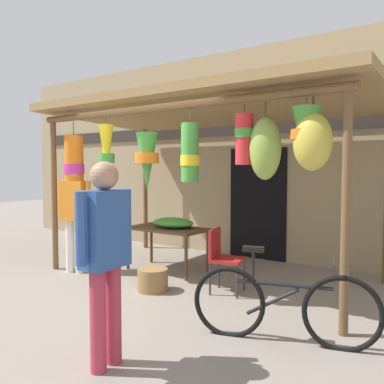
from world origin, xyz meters
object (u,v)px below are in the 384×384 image
object	(u,v)px
display_table	(167,232)
folding_chair	(222,254)
wicker_basket_by_table	(153,280)
flower_heap_on_table	(173,223)
customer_foreground	(105,247)
parked_bicycle	(283,306)
vendor_in_orange	(74,210)

from	to	relation	value
display_table	folding_chair	bearing A→B (deg)	-19.51
display_table	wicker_basket_by_table	bearing A→B (deg)	-61.63
flower_heap_on_table	customer_foreground	distance (m)	3.16
parked_bicycle	vendor_in_orange	bearing A→B (deg)	171.54
folding_chair	parked_bicycle	bearing A→B (deg)	-38.44
display_table	flower_heap_on_table	bearing A→B (deg)	20.72
display_table	flower_heap_on_table	xyz separation A→B (m)	(0.10, 0.04, 0.16)
folding_chair	vendor_in_orange	distance (m)	2.51
vendor_in_orange	flower_heap_on_table	bearing A→B (deg)	38.12
folding_chair	parked_bicycle	xyz separation A→B (m)	(1.27, -1.01, -0.16)
vendor_in_orange	wicker_basket_by_table	bearing A→B (deg)	-0.92
flower_heap_on_table	folding_chair	world-z (taller)	flower_heap_on_table
wicker_basket_by_table	display_table	bearing A→B (deg)	118.37
wicker_basket_by_table	vendor_in_orange	bearing A→B (deg)	179.08
vendor_in_orange	customer_foreground	world-z (taller)	customer_foreground
wicker_basket_by_table	parked_bicycle	xyz separation A→B (m)	(2.06, -0.52, 0.20)
display_table	flower_heap_on_table	world-z (taller)	flower_heap_on_table
folding_chair	customer_foreground	distance (m)	2.36
folding_chair	vendor_in_orange	xyz separation A→B (m)	(-2.42, -0.46, 0.48)
display_table	parked_bicycle	distance (m)	2.97
folding_chair	wicker_basket_by_table	xyz separation A→B (m)	(-0.79, -0.49, -0.35)
wicker_basket_by_table	customer_foreground	size ratio (longest dim) A/B	0.24
vendor_in_orange	parked_bicycle	bearing A→B (deg)	-8.46
wicker_basket_by_table	parked_bicycle	world-z (taller)	parked_bicycle
parked_bicycle	customer_foreground	distance (m)	1.75
folding_chair	display_table	bearing A→B (deg)	160.49
flower_heap_on_table	vendor_in_orange	distance (m)	1.56
flower_heap_on_table	folding_chair	size ratio (longest dim) A/B	0.85
folding_chair	flower_heap_on_table	bearing A→B (deg)	157.46
customer_foreground	wicker_basket_by_table	bearing A→B (deg)	120.36
wicker_basket_by_table	flower_heap_on_table	bearing A→B (deg)	112.70
customer_foreground	display_table	bearing A→B (deg)	119.68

